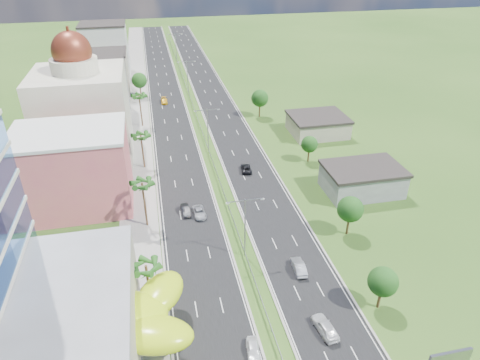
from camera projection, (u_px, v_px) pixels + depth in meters
ground at (260, 299)px, 62.19m from camera, size 500.00×500.00×0.00m
road_left at (167, 100)px, 137.12m from camera, size 11.00×260.00×0.04m
road_right at (213, 97)px, 139.88m from camera, size 11.00×260.00×0.04m
sidewalk_left at (137, 102)px, 135.35m from camera, size 7.00×260.00×0.12m
median_guardrail at (197, 117)px, 122.93m from camera, size 0.10×216.06×0.76m
streetlight_median_b at (245, 222)px, 67.32m from camera, size 6.04×0.25×11.00m
streetlight_median_c at (208, 126)px, 101.23m from camera, size 6.04×0.25×11.00m
streetlight_median_d at (187, 74)px, 139.39m from camera, size 6.04×0.25×11.00m
streetlight_median_e at (176, 44)px, 177.55m from camera, size 6.04×0.25×11.00m
mall_podium at (2, 346)px, 48.48m from camera, size 30.00×24.00×11.00m
lime_canopy at (112, 318)px, 52.64m from camera, size 18.00×15.00×7.40m
pink_shophouse at (74, 171)px, 80.45m from camera, size 20.00×15.00×15.00m
domed_building at (83, 109)px, 98.04m from camera, size 20.00×20.00×28.70m
midrise_grey at (98, 90)px, 121.09m from camera, size 16.00×15.00×16.00m
midrise_beige at (103, 74)px, 140.49m from camera, size 16.00×15.00×13.00m
midrise_white at (106, 50)px, 158.75m from camera, size 16.00×15.00×18.00m
shed_near at (362, 180)px, 87.30m from camera, size 15.00×10.00×5.00m
shed_far at (318, 126)px, 113.25m from camera, size 14.00×12.00×4.40m
palm_tree_b at (146, 268)px, 57.53m from camera, size 3.60×3.60×8.10m
palm_tree_c at (142, 185)px, 73.77m from camera, size 3.60×3.60×9.60m
palm_tree_d at (141, 137)px, 93.75m from camera, size 3.60×3.60×8.60m
palm_tree_e at (139, 97)px, 114.57m from camera, size 3.60×3.60×9.40m
leafy_tree_lfar at (139, 80)px, 137.12m from camera, size 4.90×4.90×8.05m
leafy_tree_ra at (383, 282)px, 58.52m from camera, size 4.20×4.20×6.90m
leafy_tree_rb at (350, 209)px, 73.29m from camera, size 4.55×4.55×7.47m
leafy_tree_rc at (309, 144)px, 97.98m from camera, size 3.85×3.85×6.33m
leafy_tree_rd at (260, 98)px, 122.08m from camera, size 4.90×4.90×8.05m
car_white_near_left at (253, 350)px, 53.68m from camera, size 2.13×4.23×1.38m
car_dark_left at (185, 210)px, 81.01m from camera, size 1.73×4.29×1.39m
car_silver_mid_left at (199, 212)px, 80.46m from camera, size 2.48×4.83×1.30m
car_yellow_far_left at (164, 101)px, 134.69m from camera, size 1.95×4.73×1.37m
car_white_near_right at (325, 327)px, 56.67m from camera, size 2.68×5.23×1.71m
car_silver_right at (299, 267)px, 67.07m from camera, size 1.93×4.81×1.55m
car_dark_far_right at (246, 168)px, 95.70m from camera, size 2.62×4.83×1.29m
motorcycle at (179, 346)px, 54.38m from camera, size 0.68×1.89×1.19m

